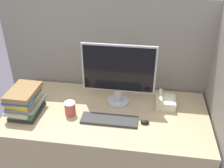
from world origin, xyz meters
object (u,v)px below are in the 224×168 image
mouse (145,122)px  coffee_cup (70,108)px  desk_telephone (165,102)px  monitor (118,74)px  keyboard (109,120)px  book_stack (25,101)px

mouse → coffee_cup: 0.57m
desk_telephone → monitor: bearing=179.2°
mouse → desk_telephone: bearing=58.7°
monitor → mouse: monitor is taller
monitor → mouse: bearing=-47.3°
desk_telephone → keyboard: bearing=-148.7°
mouse → book_stack: 0.92m
book_stack → monitor: bearing=19.1°
monitor → desk_telephone: (0.38, -0.01, -0.22)m
keyboard → mouse: (0.26, 0.01, 0.01)m
keyboard → book_stack: (-0.65, 0.02, 0.09)m
mouse → desk_telephone: desk_telephone is taller
coffee_cup → desk_telephone: size_ratio=0.61×
mouse → monitor: bearing=132.7°
book_stack → desk_telephone: size_ratio=1.76×
keyboard → desk_telephone: desk_telephone is taller
book_stack → desk_telephone: (1.06, 0.23, -0.06)m
keyboard → desk_telephone: bearing=31.3°
book_stack → desk_telephone: bearing=12.3°
keyboard → monitor: bearing=82.8°
keyboard → mouse: mouse is taller
mouse → coffee_cup: bearing=177.0°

